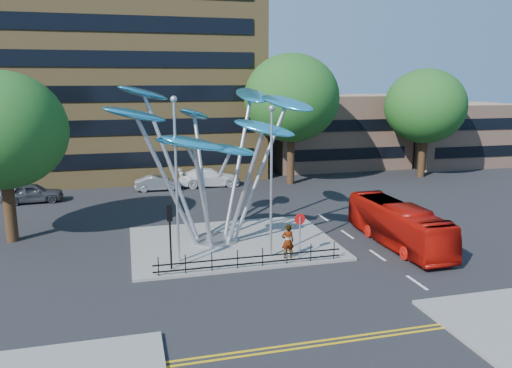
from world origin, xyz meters
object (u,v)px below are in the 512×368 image
object	(u,v)px
traffic_light_island	(170,223)
parked_car_right	(209,177)
red_bus	(398,224)
parked_car_mid	(158,183)
leaf_sculpture	(212,130)
tree_left	(1,131)
street_lamp_left	(176,166)
pedestrian	(288,241)
tree_right	(292,98)
tree_far	(425,106)
parked_car_left	(32,193)
no_entry_sign_island	(300,228)
street_lamp_right	(271,168)

from	to	relation	value
traffic_light_island	parked_car_right	size ratio (longest dim) A/B	0.60
red_bus	parked_car_mid	xyz separation A→B (m)	(-12.91, 18.82, -0.61)
leaf_sculpture	parked_car_mid	xyz separation A→B (m)	(-2.34, 15.50, -6.21)
tree_left	traffic_light_island	xyz separation A→B (m)	(9.00, -7.50, -4.18)
street_lamp_left	traffic_light_island	bearing A→B (deg)	-116.57
red_bus	pedestrian	bearing A→B (deg)	-173.53
parked_car_mid	tree_right	bearing A→B (deg)	-89.00
leaf_sculpture	street_lamp_left	distance (m)	4.28
street_lamp_left	pedestrian	bearing A→B (deg)	-9.76
tree_far	pedestrian	world-z (taller)	tree_far
red_bus	parked_car_left	distance (m)	28.50
no_entry_sign_island	pedestrian	xyz separation A→B (m)	(-0.69, -0.02, -0.71)
street_lamp_left	no_entry_sign_island	xyz separation A→B (m)	(6.50, -0.98, -3.54)
pedestrian	street_lamp_left	bearing A→B (deg)	-5.34
parked_car_right	tree_far	bearing A→B (deg)	-90.24
tree_right	parked_car_right	size ratio (longest dim) A/B	2.13
tree_left	leaf_sculpture	distance (m)	12.38
tree_far	parked_car_left	size ratio (longest dim) A/B	2.31
traffic_light_island	parked_car_mid	size ratio (longest dim) A/B	0.85
pedestrian	parked_car_right	world-z (taller)	pedestrian
street_lamp_left	pedestrian	world-z (taller)	street_lamp_left
tree_left	traffic_light_island	world-z (taller)	tree_left
street_lamp_left	parked_car_left	world-z (taller)	street_lamp_left
tree_far	leaf_sculpture	world-z (taller)	tree_far
leaf_sculpture	tree_far	bearing A→B (deg)	32.48
street_lamp_left	traffic_light_island	size ratio (longest dim) A/B	2.57
parked_car_right	parked_car_mid	bearing A→B (deg)	100.61
traffic_light_island	tree_far	bearing A→B (deg)	35.84
street_lamp_left	traffic_light_island	xyz separation A→B (m)	(-0.50, -1.00, -2.74)
no_entry_sign_island	parked_car_right	xyz separation A→B (m)	(-1.64, 20.38, -0.99)
tree_far	street_lamp_right	world-z (taller)	tree_far
parked_car_left	tree_far	bearing A→B (deg)	-91.06
leaf_sculpture	red_bus	size ratio (longest dim) A/B	1.39
leaf_sculpture	street_lamp_right	size ratio (longest dim) A/B	1.53
tree_left	parked_car_mid	distance (m)	16.67
pedestrian	parked_car_mid	world-z (taller)	pedestrian
parked_car_left	leaf_sculpture	bearing A→B (deg)	-141.33
red_bus	parked_car_right	xyz separation A→B (m)	(-8.14, 19.53, -0.45)
leaf_sculpture	parked_car_right	world-z (taller)	leaf_sculpture
leaf_sculpture	red_bus	distance (m)	12.41
street_lamp_right	parked_car_mid	distance (m)	20.29
tree_left	red_bus	distance (m)	24.10
tree_far	parked_car_right	size ratio (longest dim) A/B	1.90
red_bus	no_entry_sign_island	bearing A→B (deg)	-172.95
red_bus	parked_car_left	bearing A→B (deg)	143.37
street_lamp_right	parked_car_left	bearing A→B (deg)	131.05
red_bus	pedestrian	xyz separation A→B (m)	(-7.19, -0.87, -0.17)
tree_right	no_entry_sign_island	size ratio (longest dim) A/B	4.94
tree_far	parked_car_mid	distance (m)	27.19
tree_right	street_lamp_right	bearing A→B (deg)	-111.54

